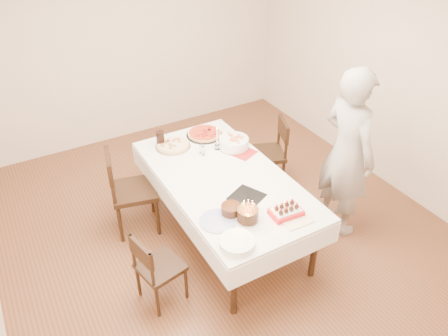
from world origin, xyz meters
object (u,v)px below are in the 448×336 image
chair_left_dessert (160,267)px  strawberry_box (286,211)px  chair_right_savory (266,154)px  pasta_bowl (234,143)px  cola_glass (160,139)px  birthday_cake (248,211)px  dining_table (224,206)px  chair_left_savory (134,191)px  person (347,154)px  taper_candle (217,138)px  pizza_white (173,146)px  pizza_pepperoni (204,134)px  layer_cake (231,210)px

chair_left_dessert → strawberry_box: strawberry_box is taller
chair_right_savory → pasta_bowl: chair_right_savory is taller
chair_left_dessert → cola_glass: bearing=-126.0°
birthday_cake → chair_right_savory: bearing=49.0°
dining_table → chair_left_savory: bearing=143.4°
person → taper_candle: bearing=44.4°
pizza_white → pizza_pepperoni: same height
chair_left_dessert → cola_glass: cola_glass is taller
pasta_bowl → birthday_cake: birthday_cake is taller
chair_left_dessert → pasta_bowl: pasta_bowl is taller
dining_table → person: bearing=-22.5°
taper_candle → birthday_cake: (-0.34, -1.15, -0.04)m
chair_left_dessert → pizza_white: size_ratio=2.00×
pizza_pepperoni → layer_cake: 1.41m
person → strawberry_box: (-0.96, -0.29, -0.14)m
chair_left_dessert → pizza_pepperoni: (1.12, 1.28, 0.38)m
chair_left_savory → birthday_cake: (0.62, -1.23, 0.36)m
person → pasta_bowl: bearing=40.5°
chair_left_savory → person: bearing=164.9°
layer_cake → dining_table: bearing=66.3°
chair_left_dessert → strawberry_box: bearing=152.8°
dining_table → chair_right_savory: bearing=30.8°
pizza_white → person: bearing=-42.3°
chair_right_savory → taper_candle: 0.83m
chair_left_dessert → birthday_cake: size_ratio=4.09×
cola_glass → birthday_cake: 1.54m
person → pizza_pepperoni: 1.61m
birthday_cake → cola_glass: bearing=96.1°
dining_table → strawberry_box: size_ratio=7.62×
chair_left_savory → person: size_ratio=0.53×
person → pizza_white: person is taller
strawberry_box → dining_table: bearing=103.9°
taper_candle → strawberry_box: size_ratio=0.99×
pizza_pepperoni → strawberry_box: bearing=-90.7°
chair_right_savory → layer_cake: bearing=-115.3°
chair_left_dessert → cola_glass: (0.61, 1.33, 0.45)m
layer_cake → birthday_cake: bearing=-59.6°
chair_left_savory → pasta_bowl: bearing=-173.5°
chair_left_savory → cola_glass: size_ratio=5.78×
dining_table → cola_glass: bearing=109.5°
dining_table → person: person is taller
pizza_pepperoni → chair_left_savory: bearing=-165.4°
dining_table → cola_glass: (-0.31, 0.87, 0.46)m
chair_right_savory → birthday_cake: birthday_cake is taller
chair_right_savory → chair_left_savory: size_ratio=0.90×
chair_right_savory → pizza_pepperoni: (-0.68, 0.29, 0.33)m
pizza_white → strawberry_box: size_ratio=1.38×
chair_left_savory → chair_left_dessert: bearing=95.3°
chair_right_savory → chair_left_savory: 1.66m
pizza_white → dining_table: bearing=-74.6°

